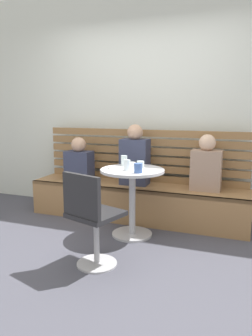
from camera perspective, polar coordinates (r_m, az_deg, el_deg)
ground at (r=3.12m, az=-5.60°, el=-15.72°), size 8.00×8.00×0.00m
back_wall at (r=4.33m, az=3.82°, el=11.46°), size 5.20×0.10×2.90m
booth_bench at (r=4.08m, az=1.80°, el=-5.95°), size 2.70×0.52×0.44m
booth_backrest at (r=4.18m, az=2.91°, el=2.26°), size 2.65×0.04×0.67m
cafe_table at (r=3.48m, az=1.11°, el=-3.77°), size 0.68×0.68×0.74m
white_chair at (r=2.82m, az=-6.18°, el=-8.48°), size 0.50×0.50×0.85m
person_adult at (r=3.99m, az=1.57°, el=1.80°), size 0.34×0.22×0.74m
person_child_left at (r=4.26m, az=-8.25°, el=1.08°), size 0.34×0.22×0.57m
person_child_middle at (r=3.82m, az=13.93°, el=0.37°), size 0.34×0.22×0.65m
cup_ceramic_white at (r=3.44m, az=1.02°, el=0.43°), size 0.08×0.08×0.07m
cup_glass_tall at (r=3.59m, az=-0.34°, el=1.25°), size 0.07×0.07×0.12m
cup_water_clear at (r=3.36m, az=0.21°, el=0.52°), size 0.07×0.07×0.11m
cup_mug_blue at (r=3.23m, az=2.17°, el=-0.02°), size 0.08×0.08×0.09m
cup_glass_short at (r=3.47m, az=2.56°, el=0.59°), size 0.08×0.08×0.08m
plate_small at (r=3.48m, az=-1.96°, el=0.04°), size 0.17×0.17×0.01m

